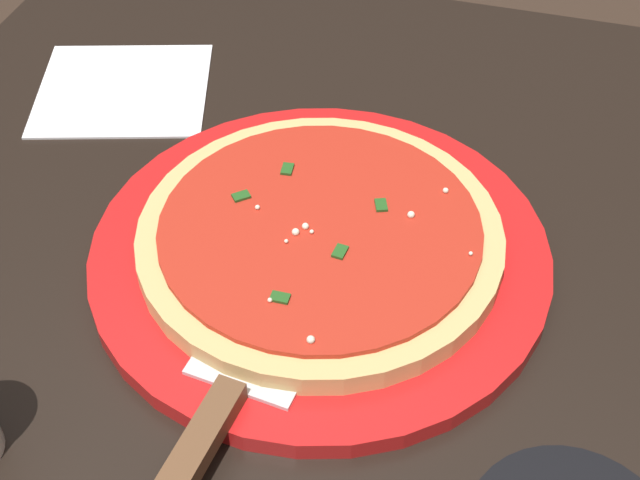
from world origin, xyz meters
TOP-DOWN VIEW (x-y plane):
  - restaurant_table at (0.00, 0.00)m, footprint 0.86×0.68m
  - serving_plate at (0.05, -0.04)m, footprint 0.32×0.32m
  - pizza at (0.05, -0.04)m, footprint 0.25×0.25m
  - pizza_server at (-0.11, -0.02)m, footprint 0.22×0.08m
  - napkin_folded_right at (0.20, 0.18)m, footprint 0.17×0.18m

SIDE VIEW (x-z plane):
  - restaurant_table at x=0.00m, z-range 0.20..0.94m
  - napkin_folded_right at x=0.20m, z-range 0.74..0.74m
  - serving_plate at x=0.05m, z-range 0.74..0.75m
  - pizza_server at x=-0.11m, z-range 0.75..0.76m
  - pizza at x=0.05m, z-range 0.75..0.77m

